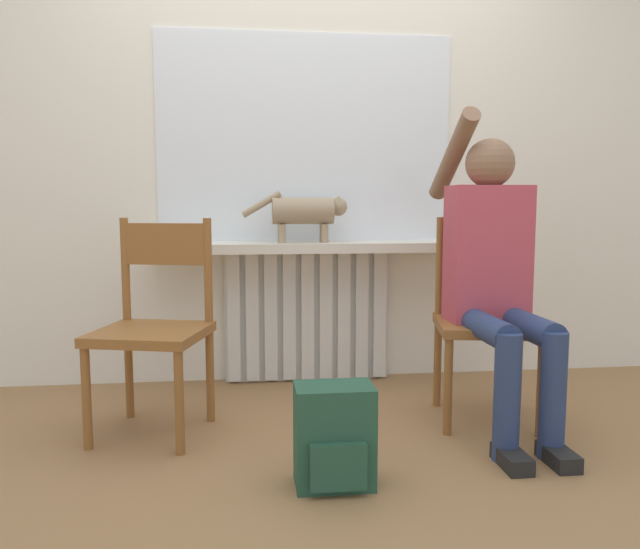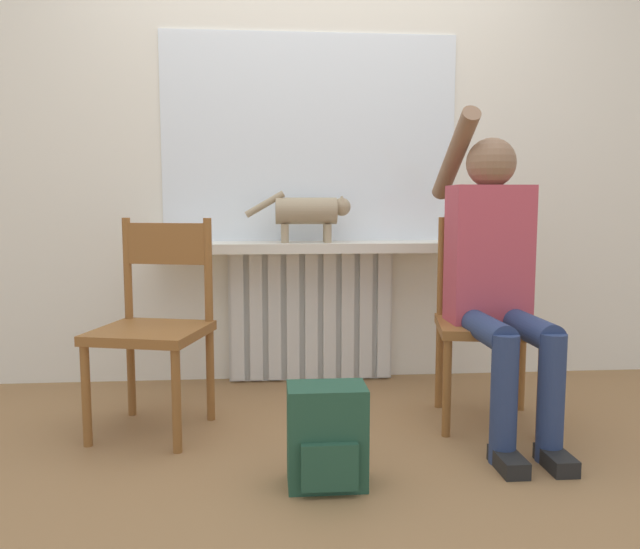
{
  "view_description": "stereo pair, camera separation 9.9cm",
  "coord_description": "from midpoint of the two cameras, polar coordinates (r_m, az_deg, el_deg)",
  "views": [
    {
      "loc": [
        -0.33,
        -2.19,
        0.96
      ],
      "look_at": [
        0.0,
        0.55,
        0.65
      ],
      "focal_mm": 35.0,
      "sensor_mm": 36.0,
      "label": 1
    },
    {
      "loc": [
        -0.23,
        -2.2,
        0.96
      ],
      "look_at": [
        0.0,
        0.55,
        0.65
      ],
      "focal_mm": 35.0,
      "sensor_mm": 36.0,
      "label": 2
    }
  ],
  "objects": [
    {
      "name": "chair_left",
      "position": [
        2.72,
        -15.9,
        -4.36
      ],
      "size": [
        0.52,
        0.52,
        0.9
      ],
      "rotation": [
        0.0,
        0.0,
        -0.26
      ],
      "color": "brown",
      "rests_on": "ground_plane"
    },
    {
      "name": "wall_with_window",
      "position": [
        3.46,
        -2.2,
        12.86
      ],
      "size": [
        7.0,
        0.06,
        2.7
      ],
      "color": "white",
      "rests_on": "ground_plane"
    },
    {
      "name": "ground_plane",
      "position": [
        2.41,
        0.41,
        -17.04
      ],
      "size": [
        12.0,
        12.0,
        0.0
      ],
      "primitive_type": "plane",
      "color": "olive"
    },
    {
      "name": "person",
      "position": [
        2.73,
        14.78,
        0.55
      ],
      "size": [
        0.36,
        1.0,
        1.37
      ],
      "color": "navy",
      "rests_on": "ground_plane"
    },
    {
      "name": "cat",
      "position": [
        3.23,
        -2.2,
        5.75
      ],
      "size": [
        0.55,
        0.14,
        0.27
      ],
      "color": "#9E896B",
      "rests_on": "windowsill"
    },
    {
      "name": "backpack",
      "position": [
        2.2,
        -0.01,
        -14.63
      ],
      "size": [
        0.27,
        0.2,
        0.35
      ],
      "color": "#234C38",
      "rests_on": "ground_plane"
    },
    {
      "name": "windowsill",
      "position": [
        3.27,
        -1.91,
        2.53
      ],
      "size": [
        1.64,
        0.29,
        0.05
      ],
      "color": "silver",
      "rests_on": "radiator"
    },
    {
      "name": "chair_right",
      "position": [
        2.87,
        13.93,
        -3.75
      ],
      "size": [
        0.5,
        0.5,
        0.9
      ],
      "rotation": [
        0.0,
        0.0,
        -0.19
      ],
      "color": "brown",
      "rests_on": "ground_plane"
    },
    {
      "name": "window_glass",
      "position": [
        3.42,
        -2.15,
        12.35
      ],
      "size": [
        1.58,
        0.01,
        1.1
      ],
      "color": "white",
      "rests_on": "windowsill"
    },
    {
      "name": "radiator",
      "position": [
        3.41,
        -2.02,
        -3.78
      ],
      "size": [
        0.89,
        0.08,
        0.71
      ],
      "color": "silver",
      "rests_on": "ground_plane"
    }
  ]
}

